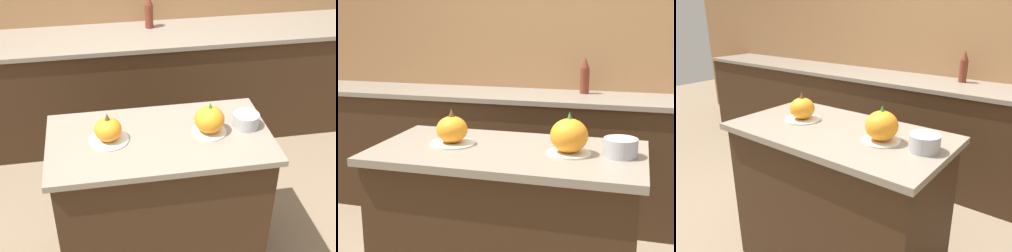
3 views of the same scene
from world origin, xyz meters
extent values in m
cube|color=#9E7047|center=(0.00, 1.74, 1.25)|extent=(8.00, 0.06, 2.50)
cube|color=#382314|center=(0.00, 0.00, 0.44)|extent=(1.17, 0.60, 0.88)
cube|color=gray|center=(0.00, 0.00, 0.89)|extent=(1.23, 0.66, 0.03)
cube|color=#382314|center=(0.00, 1.41, 0.45)|extent=(6.00, 0.56, 0.90)
cube|color=gray|center=(0.00, 1.41, 0.92)|extent=(6.00, 0.60, 0.03)
cylinder|color=silver|center=(-0.28, 0.01, 0.92)|extent=(0.22, 0.22, 0.01)
ellipsoid|color=orange|center=(-0.28, 0.01, 0.98)|extent=(0.15, 0.15, 0.13)
cone|color=brown|center=(-0.28, 0.01, 1.06)|extent=(0.03, 0.03, 0.04)
cylinder|color=silver|center=(0.28, 0.00, 0.92)|extent=(0.19, 0.19, 0.01)
ellipsoid|color=orange|center=(0.28, 0.00, 0.99)|extent=(0.16, 0.16, 0.15)
cone|color=#38702D|center=(0.28, 0.00, 1.08)|extent=(0.02, 0.02, 0.04)
cylinder|color=maroon|center=(0.16, 1.55, 1.03)|extent=(0.07, 0.07, 0.19)
cone|color=maroon|center=(0.16, 1.55, 1.17)|extent=(0.06, 0.06, 0.08)
cylinder|color=#ADADB2|center=(0.49, 0.02, 0.95)|extent=(0.15, 0.15, 0.08)
camera|label=1|loc=(-0.31, -2.09, 2.35)|focal=50.00mm
camera|label=2|loc=(0.56, -1.96, 1.49)|focal=50.00mm
camera|label=3|loc=(1.04, -1.32, 1.53)|focal=35.00mm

